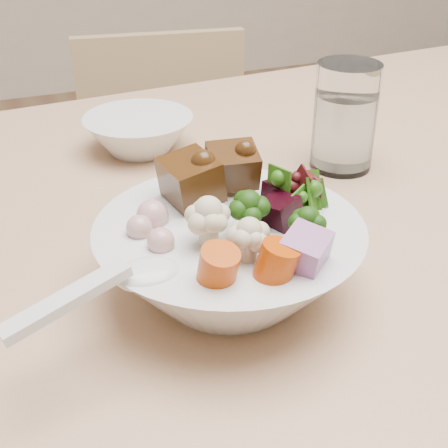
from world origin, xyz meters
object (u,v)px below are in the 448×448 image
object	(u,v)px
side_bowl	(139,134)
food_bowl	(230,253)
chair_far	(173,203)
water_glass	(344,121)

from	to	relation	value
side_bowl	food_bowl	bearing A→B (deg)	-90.91
chair_far	food_bowl	size ratio (longest dim) A/B	3.58
chair_far	water_glass	xyz separation A→B (m)	(0.04, -0.62, 0.42)
chair_far	water_glass	size ratio (longest dim) A/B	6.33
food_bowl	side_bowl	bearing A→B (deg)	89.09
chair_far	food_bowl	distance (m)	0.92
food_bowl	water_glass	xyz separation A→B (m)	(0.23, 0.19, 0.02)
chair_far	food_bowl	bearing A→B (deg)	-94.20
chair_far	side_bowl	xyz separation A→B (m)	(-0.18, -0.48, 0.38)
chair_far	water_glass	world-z (taller)	water_glass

